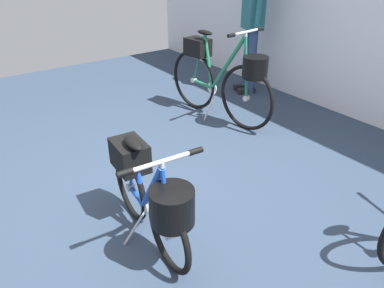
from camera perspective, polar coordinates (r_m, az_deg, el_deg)
The scene contains 4 objects.
ground_plane at distance 2.89m, azimuth -4.79°, elevation -10.30°, with size 8.38×8.38×0.00m, color #2D3D51.
folding_bike_foreground at distance 2.38m, azimuth -6.61°, elevation -7.58°, with size 1.09×0.53×0.78m.
display_bike_right at distance 4.17m, azimuth 4.67°, elevation 10.52°, with size 1.53×0.53×1.07m.
visitor_near_wall at distance 5.00m, azimuth 9.44°, elevation 19.13°, with size 0.50×0.36×1.75m.
Camera 1 is at (1.95, -1.12, 1.81)m, focal length 34.28 mm.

